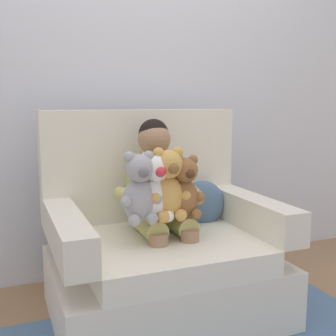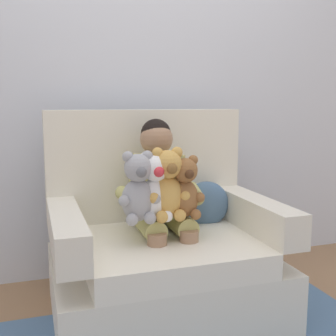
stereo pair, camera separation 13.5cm
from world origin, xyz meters
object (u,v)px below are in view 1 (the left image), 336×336
plush_white (156,189)px  throw_pillow (202,204)px  armchair (160,251)px  plush_honey (168,186)px  seated_child (160,192)px  plush_grey (140,190)px  plush_brown (185,189)px

plush_white → throw_pillow: bearing=38.8°
armchair → plush_honey: 0.40m
plush_honey → plush_white: bearing=157.6°
plush_honey → armchair: bearing=71.2°
seated_child → throw_pillow: size_ratio=3.17×
plush_grey → plush_honey: plush_honey is taller
seated_child → plush_white: bearing=-120.5°
plush_white → plush_grey: (-0.08, -0.01, 0.00)m
armchair → plush_brown: armchair is taller
plush_honey → throw_pillow: (0.31, 0.25, -0.17)m
plush_brown → seated_child: bearing=120.6°
plush_grey → plush_honey: bearing=21.5°
plush_brown → throw_pillow: 0.37m
plush_white → throw_pillow: 0.47m
throw_pillow → plush_white: bearing=-146.1°
plush_grey → plush_honey: size_ratio=0.96×
plush_grey → plush_brown: (0.23, 0.00, -0.01)m
plush_white → armchair: bearing=68.5°
throw_pillow → armchair: bearing=-160.7°
seated_child → plush_white: (-0.08, -0.15, 0.05)m
plush_white → plush_brown: plush_white is taller
seated_child → plush_brown: size_ratio=2.69×
seated_child → plush_grey: seated_child is taller
plush_honey → plush_brown: bearing=-15.1°
armchair → plush_grey: (-0.16, -0.15, 0.37)m
seated_child → plush_honey: bearing=-99.9°
plush_grey → plush_honey: (0.14, 0.00, 0.01)m
plush_honey → throw_pillow: bearing=25.5°
seated_child → plush_white: seated_child is taller
plush_brown → throw_pillow: plush_brown is taller
plush_white → plush_grey: plush_grey is taller
plush_brown → plush_grey: bearing=-173.2°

